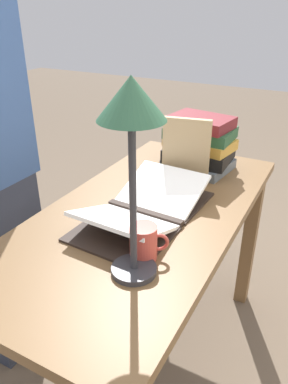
% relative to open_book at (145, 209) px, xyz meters
% --- Properties ---
extents(ground_plane, '(12.00, 12.00, 0.00)m').
position_rel_open_book_xyz_m(ground_plane, '(-0.04, -0.02, -0.80)').
color(ground_plane, brown).
extents(reading_desk, '(1.29, 0.62, 0.77)m').
position_rel_open_book_xyz_m(reading_desk, '(-0.04, -0.02, -0.15)').
color(reading_desk, brown).
rests_on(reading_desk, ground_plane).
extents(open_book, '(0.54, 0.31, 0.09)m').
position_rel_open_book_xyz_m(open_book, '(0.00, 0.00, 0.00)').
color(open_book, black).
rests_on(open_book, reading_desk).
extents(book_stack_tall, '(0.24, 0.30, 0.23)m').
position_rel_open_book_xyz_m(book_stack_tall, '(-0.46, 0.01, 0.08)').
color(book_stack_tall, slate).
rests_on(book_stack_tall, reading_desk).
extents(book_standing_upright, '(0.06, 0.18, 0.26)m').
position_rel_open_book_xyz_m(book_standing_upright, '(-0.30, 0.02, 0.10)').
color(book_standing_upright, tan).
rests_on(book_standing_upright, reading_desk).
extents(reading_lamp, '(0.15, 0.15, 0.51)m').
position_rel_open_book_xyz_m(reading_lamp, '(0.27, 0.11, 0.38)').
color(reading_lamp, '#2D2D33').
rests_on(reading_lamp, reading_desk).
extents(coffee_mug, '(0.08, 0.10, 0.10)m').
position_rel_open_book_xyz_m(coffee_mug, '(0.20, 0.11, 0.02)').
color(coffee_mug, '#B74238').
rests_on(coffee_mug, reading_desk).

